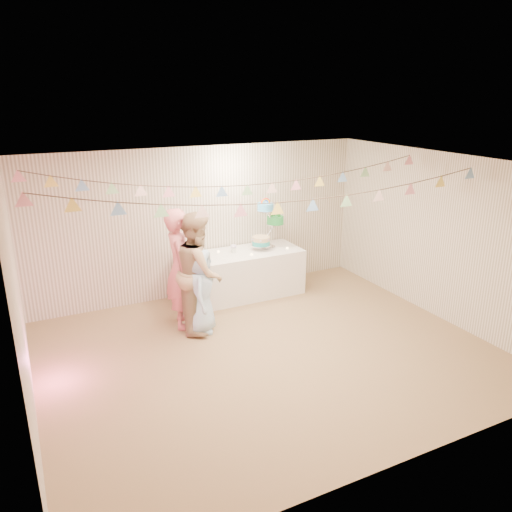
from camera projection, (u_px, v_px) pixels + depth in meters
name	position (u px, v px, depth m)	size (l,w,h in m)	color
floor	(268.00, 352.00, 6.95)	(6.00, 6.00, 0.00)	olive
ceiling	(270.00, 165.00, 6.13)	(6.00, 6.00, 0.00)	white
back_wall	(203.00, 222.00, 8.67)	(6.00, 6.00, 0.00)	silver
front_wall	(400.00, 348.00, 4.41)	(6.00, 6.00, 0.00)	silver
left_wall	(19.00, 306.00, 5.28)	(5.00, 5.00, 0.00)	silver
right_wall	(439.00, 236.00, 7.80)	(5.00, 5.00, 0.00)	silver
table	(241.00, 274.00, 8.78)	(2.14, 0.85, 0.80)	white
cake_stand	(268.00, 227.00, 8.81)	(0.76, 0.45, 0.85)	silver
cake_bottom	(262.00, 248.00, 8.80)	(0.31, 0.31, 0.15)	teal
cake_middle	(274.00, 229.00, 8.98)	(0.27, 0.27, 0.22)	green
cake_top_tier	(266.00, 217.00, 8.69)	(0.25, 0.25, 0.19)	#48A6E4
platter	(210.00, 260.00, 8.37)	(0.37, 0.37, 0.02)	white
posy	(234.00, 251.00, 8.64)	(0.13, 0.13, 0.14)	white
person_adult_a	(180.00, 268.00, 7.50)	(0.67, 0.44, 1.85)	#D06D74
person_adult_b	(198.00, 272.00, 7.41)	(0.88, 0.69, 1.82)	tan
person_child	(201.00, 291.00, 7.38)	(0.64, 0.41, 1.30)	#ABCDF2
bunting_back	(234.00, 173.00, 7.15)	(5.60, 1.10, 0.40)	pink
bunting_front	(278.00, 190.00, 6.05)	(5.60, 0.90, 0.36)	#72A5E5
tealight_0	(200.00, 261.00, 8.18)	(0.04, 0.04, 0.03)	#FFD88C
tealight_1	(218.00, 251.00, 8.65)	(0.04, 0.04, 0.03)	#FFD88C
tealight_2	(252.00, 254.00, 8.50)	(0.04, 0.04, 0.03)	#FFD88C
tealight_3	(254.00, 246.00, 8.98)	(0.04, 0.04, 0.03)	#FFD88C
tealight_4	(287.00, 248.00, 8.84)	(0.04, 0.04, 0.03)	#FFD88C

